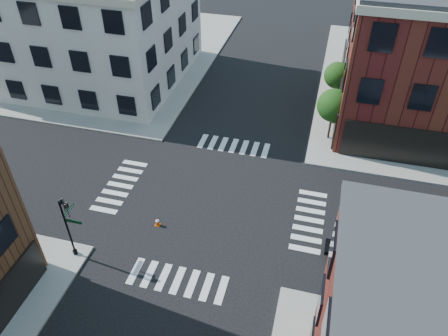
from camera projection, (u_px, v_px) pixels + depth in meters
The scene contains 8 objects.
ground at pixel (210, 202), 31.10m from camera, with size 120.00×120.00×0.00m, color black.
sidewalk_nw at pixel (88, 50), 50.98m from camera, with size 30.00×30.00×0.15m, color gray.
building_nw at pixel (71, 21), 43.42m from camera, with size 22.00×16.00×11.00m, color silver.
tree_near at pixel (334, 107), 35.12m from camera, with size 2.69×2.69×4.49m.
tree_far at pixel (338, 77), 39.81m from camera, with size 2.43×2.43×4.07m.
signal_pole at pixel (68, 222), 25.61m from camera, with size 1.29×1.24×4.60m.
box_truck at pixel (419, 245), 25.14m from camera, with size 9.25×2.95×4.16m.
traffic_cone at pixel (157, 222), 29.15m from camera, with size 0.36×0.36×0.62m.
Camera 1 is at (6.69, -21.66, 21.45)m, focal length 35.00 mm.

